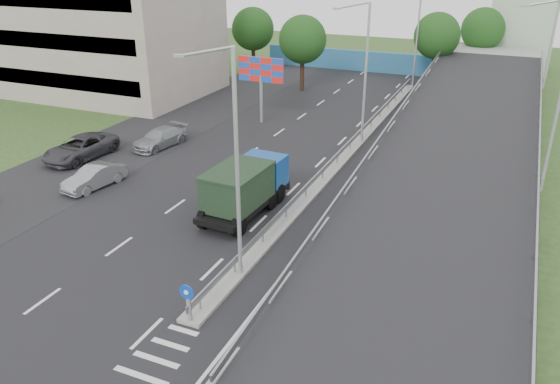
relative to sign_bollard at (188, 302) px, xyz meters
The scene contains 22 objects.
ground 2.41m from the sign_bollard, 90.00° to the right, with size 160.00×160.00×0.00m, color #2D4C1E.
road_surface 18.11m from the sign_bollard, 99.55° to the left, with size 26.00×90.00×0.04m, color black.
parking_strip 23.98m from the sign_bollard, 131.91° to the left, with size 8.00×90.00×0.05m, color black.
median 21.85m from the sign_bollard, 90.00° to the left, with size 1.00×44.00×0.20m, color gray.
overpass_ramp 23.09m from the sign_bollard, 71.04° to the left, with size 10.00×50.00×3.50m.
median_guardrail 21.83m from the sign_bollard, 90.00° to the left, with size 0.09×44.00×0.71m.
sign_bollard is the anchor object (origin of this frame).
lamp_post_near 6.12m from the sign_bollard, 88.36° to the left, with size 2.74×0.18×10.08m.
lamp_post_mid 24.30m from the sign_bollard, 89.74° to the left, with size 2.74×0.18×10.08m.
lamp_post_far 44.08m from the sign_bollard, 89.86° to the left, with size 2.74×0.18×10.08m.
beige_building 42.59m from the sign_bollard, 135.17° to the left, with size 24.00×14.00×12.00m, color #A19287.
blue_wall 49.99m from the sign_bollard, 94.59° to the left, with size 30.00×0.50×2.40m, color teal.
church 58.84m from the sign_bollard, 80.19° to the left, with size 7.00×7.00×13.80m.
billboard 27.53m from the sign_bollard, 109.21° to the left, with size 4.00×0.24×5.50m.
tree_left_mid 39.34m from the sign_bollard, 104.81° to the left, with size 4.80×4.80×7.60m.
tree_median_far 46.06m from the sign_bollard, 87.50° to the left, with size 4.80×4.80×7.60m.
tree_left_far 46.64m from the sign_bollard, 112.80° to the left, with size 4.80×4.80×7.60m.
tree_ramp_far 53.33m from the sign_bollard, 83.52° to the left, with size 4.80×4.80×7.60m.
dump_truck 10.13m from the sign_bollard, 103.95° to the left, with size 2.79×6.73×2.92m.
parked_car_b 15.67m from the sign_bollard, 143.73° to the left, with size 1.45×4.15×1.37m, color gray.
parked_car_c 21.35m from the sign_bollard, 142.70° to the left, with size 2.62×5.68×1.58m, color #36353A.
parked_car_d 21.77m from the sign_bollard, 127.70° to the left, with size 1.92×4.73×1.37m, color gray.
Camera 1 is at (10.24, -12.52, 13.61)m, focal length 35.00 mm.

